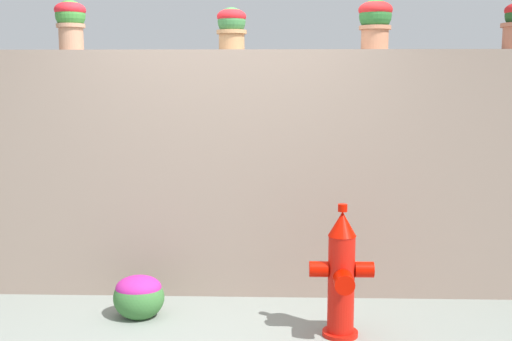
# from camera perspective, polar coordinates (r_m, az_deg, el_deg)

# --- Properties ---
(ground_plane) EXTENTS (24.00, 24.00, 0.00)m
(ground_plane) POSITION_cam_1_polar(r_m,az_deg,el_deg) (4.42, -3.88, -15.26)
(ground_plane) COLOR gray
(stone_wall) EXTENTS (5.35, 0.34, 2.00)m
(stone_wall) POSITION_cam_1_polar(r_m,az_deg,el_deg) (5.14, -2.85, -0.27)
(stone_wall) COLOR gray
(stone_wall) RESTS_ON ground
(potted_plant_1) EXTENTS (0.25, 0.25, 0.39)m
(potted_plant_1) POSITION_cam_1_polar(r_m,az_deg,el_deg) (5.31, -16.69, 13.11)
(potted_plant_1) COLOR tan
(potted_plant_1) RESTS_ON stone_wall
(potted_plant_2) EXTENTS (0.24, 0.24, 0.34)m
(potted_plant_2) POSITION_cam_1_polar(r_m,az_deg,el_deg) (5.13, -2.26, 13.15)
(potted_plant_2) COLOR #AF7E52
(potted_plant_2) RESTS_ON stone_wall
(potted_plant_3) EXTENTS (0.27, 0.27, 0.40)m
(potted_plant_3) POSITION_cam_1_polar(r_m,az_deg,el_deg) (5.17, 10.90, 13.43)
(potted_plant_3) COLOR tan
(potted_plant_3) RESTS_ON stone_wall
(fire_hydrant) EXTENTS (0.44, 0.36, 0.93)m
(fire_hydrant) POSITION_cam_1_polar(r_m,az_deg,el_deg) (4.36, 7.86, -9.59)
(fire_hydrant) COLOR red
(fire_hydrant) RESTS_ON ground
(flower_bush_left) EXTENTS (0.38, 0.34, 0.33)m
(flower_bush_left) POSITION_cam_1_polar(r_m,az_deg,el_deg) (4.82, -10.72, -11.15)
(flower_bush_left) COLOR #3A7336
(flower_bush_left) RESTS_ON ground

